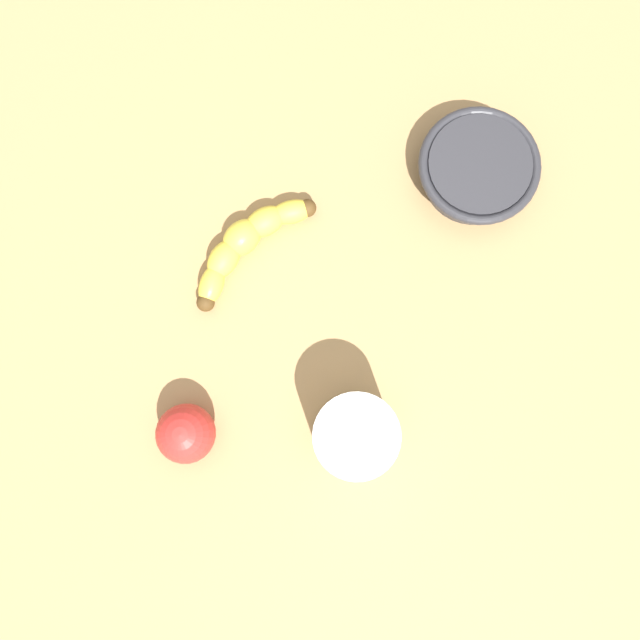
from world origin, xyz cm
name	(u,v)px	position (x,y,z in cm)	size (l,w,h in cm)	color
wooden_tabletop	(323,320)	(0.00, 0.00, 1.50)	(120.00, 120.00, 3.00)	#AA8454
banana	(247,243)	(7.84, -10.14, 4.99)	(16.43, 12.44, 3.98)	yellow
smoothie_glass	(354,434)	(-1.53, 14.08, 7.59)	(9.37, 9.37, 9.62)	silver
ceramic_bowl	(477,169)	(-21.03, -15.09, 5.75)	(14.73, 14.73, 4.60)	#2D2D33
apple_fruit	(186,434)	(17.42, 11.38, 6.42)	(6.84, 6.84, 6.84)	red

